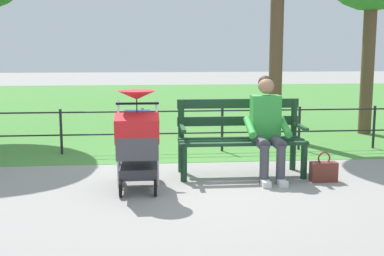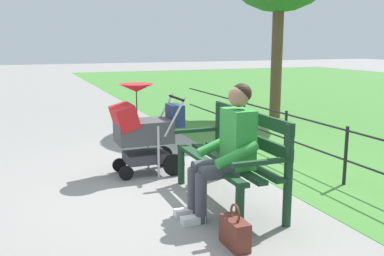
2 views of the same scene
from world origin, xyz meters
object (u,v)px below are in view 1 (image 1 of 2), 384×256
object	(u,v)px
stroller	(137,139)
handbag	(324,171)
person_on_bench	(267,124)
park_bench	(240,134)

from	to	relation	value
stroller	handbag	xyz separation A→B (m)	(-2.25, -0.15, -0.47)
stroller	person_on_bench	bearing A→B (deg)	-166.23
stroller	handbag	size ratio (longest dim) A/B	3.11
handbag	stroller	bearing A→B (deg)	3.69
person_on_bench	park_bench	bearing A→B (deg)	-37.18
person_on_bench	stroller	xyz separation A→B (m)	(1.60, 0.39, -0.08)
person_on_bench	handbag	distance (m)	0.89
person_on_bench	handbag	size ratio (longest dim) A/B	3.45
stroller	handbag	distance (m)	2.31
park_bench	person_on_bench	distance (m)	0.40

